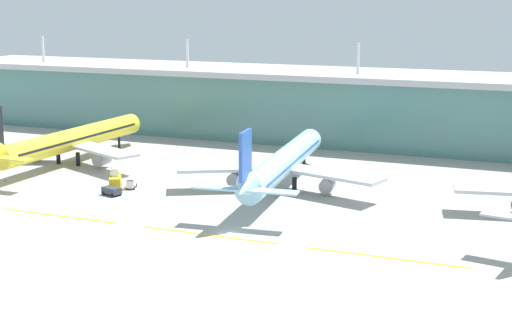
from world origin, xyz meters
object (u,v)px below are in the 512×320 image
object	(u,v)px
airliner_middle	(283,163)
pushback_tug	(112,190)
safety_cone_left_wingtip	(6,180)
baggage_cart	(131,183)
fuel_truck	(115,179)
airliner_near	(71,140)

from	to	relation	value
airliner_middle	pushback_tug	size ratio (longest dim) A/B	13.92
airliner_middle	pushback_tug	xyz separation A→B (m)	(-34.10, -18.66, -5.35)
pushback_tug	safety_cone_left_wingtip	size ratio (longest dim) A/B	7.01
baggage_cart	safety_cone_left_wingtip	size ratio (longest dim) A/B	5.72
airliner_middle	fuel_truck	bearing A→B (deg)	-160.73
pushback_tug	airliner_middle	bearing A→B (deg)	28.69
airliner_near	baggage_cart	bearing A→B (deg)	-30.89
fuel_truck	safety_cone_left_wingtip	bearing A→B (deg)	-172.11
airliner_middle	safety_cone_left_wingtip	xyz separation A→B (m)	(-65.35, -16.82, -6.10)
fuel_truck	pushback_tug	bearing A→B (deg)	-65.06
baggage_cart	pushback_tug	bearing A→B (deg)	-96.25
airliner_near	safety_cone_left_wingtip	xyz separation A→B (m)	(-3.07, -22.67, -6.10)
pushback_tug	airliner_near	bearing A→B (deg)	138.98
airliner_near	airliner_middle	bearing A→B (deg)	-5.37
airliner_middle	fuel_truck	distance (m)	39.20
pushback_tug	safety_cone_left_wingtip	world-z (taller)	pushback_tug
airliner_middle	baggage_cart	xyz separation A→B (m)	(-33.31, -11.47, -5.19)
baggage_cart	pushback_tug	distance (m)	7.23
baggage_cart	safety_cone_left_wingtip	xyz separation A→B (m)	(-32.04, -5.35, -0.91)
baggage_cart	pushback_tug	world-z (taller)	baggage_cart
baggage_cart	airliner_middle	bearing A→B (deg)	19.00
airliner_near	baggage_cart	distance (m)	34.15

